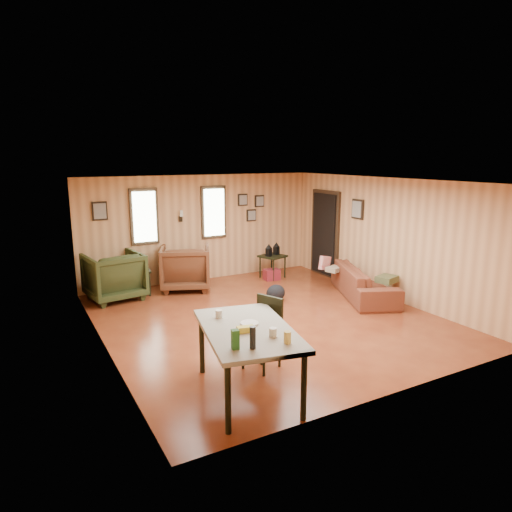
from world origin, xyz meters
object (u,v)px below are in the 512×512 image
Objects in this scene: recliner_brown at (185,265)px; recliner_green at (114,274)px; dining_table at (248,334)px; side_table at (273,254)px; sofa at (364,277)px; end_table at (137,278)px.

recliner_brown is 1.49m from recliner_green.
side_table is at bearing 67.57° from dining_table.
sofa is 2.56× the size of side_table.
recliner_green is at bearing 21.88° from recliner_brown.
dining_table is (-3.89, -2.32, 0.35)m from sofa.
dining_table is at bearing -123.85° from side_table.
sofa is at bearing 164.57° from recliner_brown.
side_table is at bearing -2.98° from end_table.
dining_table is (0.59, -4.60, 0.24)m from recliner_green.
recliner_brown is 4.69m from dining_table.
recliner_green is 1.26× the size of side_table.
sofa is 3.75m from recliner_brown.
sofa is 1.17× the size of dining_table.
end_table is at bearing 102.81° from dining_table.
recliner_green is at bearing 108.70° from dining_table.
end_table is 4.68m from dining_table.
dining_table reaches higher than recliner_brown.
recliner_green is at bearing -172.29° from end_table.
dining_table is at bearing 88.99° from recliner_green.
sofa is at bearing 42.28° from dining_table.
dining_table reaches higher than recliner_green.
dining_table reaches higher than sofa.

